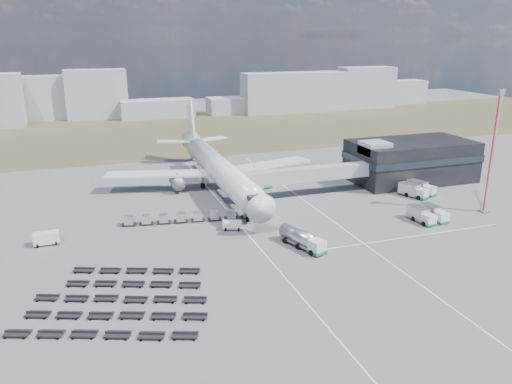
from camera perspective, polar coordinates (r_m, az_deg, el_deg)
name	(u,v)px	position (r m, az deg, el deg)	size (l,w,h in m)	color
ground	(263,238)	(90.33, 0.81, -5.32)	(420.00, 420.00, 0.00)	#565659
grass_strip	(166,132)	(193.67, -10.28, 6.76)	(420.00, 90.00, 0.01)	#433D28
lane_markings	(306,226)	(96.35, 5.70, -3.91)	(47.12, 110.00, 0.01)	silver
terminal	(411,160)	(130.86, 17.24, 3.53)	(30.40, 16.40, 11.00)	black
jet_bridge	(299,175)	(112.25, 4.96, 1.93)	(30.30, 3.80, 7.05)	#939399
airliner	(217,167)	(118.08, -4.48, 2.84)	(51.59, 64.53, 17.62)	silver
skyline	(112,98)	(229.09, -16.17, 10.25)	(301.21, 26.12, 21.05)	#979AA5
fuel_tanker	(302,239)	(86.38, 5.30, -5.38)	(5.44, 9.89, 3.11)	silver
pushback_tug	(232,225)	(94.26, -2.73, -3.83)	(3.53, 1.99, 1.56)	silver
utility_van	(46,239)	(94.62, -22.84, -4.93)	(4.30, 1.95, 2.30)	silver
catering_truck	(262,181)	(120.86, 0.74, 1.29)	(3.31, 6.02, 2.61)	silver
service_trucks_near	(428,214)	(103.83, 19.02, -2.40)	(5.92, 6.89, 2.60)	silver
service_trucks_far	(417,189)	(119.59, 17.95, 0.31)	(7.71, 8.31, 2.70)	silver
uld_row	(189,217)	(98.57, -7.64, -2.84)	(25.74, 5.50, 1.74)	black
baggage_dollies	(120,300)	(72.34, -15.27, -11.78)	(27.75, 25.50, 0.74)	black
floodlight_mast	(493,153)	(110.78, 25.41, 4.09)	(2.37, 1.94, 25.08)	red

